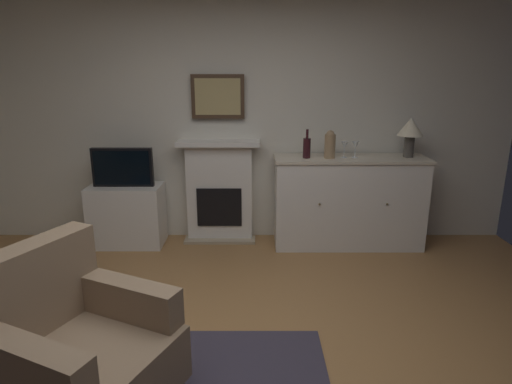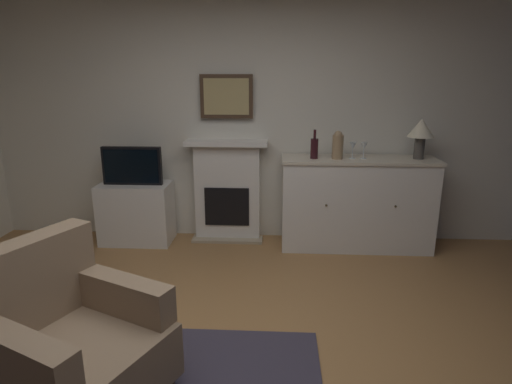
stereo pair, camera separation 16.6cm
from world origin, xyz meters
TOP-DOWN VIEW (x-y plane):
  - wall_rear at (0.00, 2.41)m, footprint 5.76×0.06m
  - fireplace_unit at (-0.26, 2.28)m, footprint 0.87×0.30m
  - framed_picture at (-0.26, 2.32)m, footprint 0.55×0.04m
  - sideboard_cabinet at (1.10, 2.10)m, footprint 1.56×0.49m
  - table_lamp at (1.68, 2.10)m, footprint 0.26×0.26m
  - wine_bottle at (0.64, 2.06)m, footprint 0.08×0.08m
  - wine_glass_left at (1.03, 2.08)m, footprint 0.07×0.07m
  - wine_glass_center at (1.14, 2.08)m, footprint 0.07×0.07m
  - vase_decorative at (0.87, 2.05)m, footprint 0.11×0.11m
  - tv_cabinet at (-1.24, 2.12)m, footprint 0.75×0.42m
  - tv_set at (-1.24, 2.09)m, footprint 0.62×0.07m
  - armchair at (-0.82, -0.25)m, footprint 1.05×1.03m

SIDE VIEW (x-z plane):
  - tv_cabinet at x=-1.24m, z-range 0.00..0.65m
  - armchair at x=-0.82m, z-range -0.08..0.84m
  - sideboard_cabinet at x=1.10m, z-range 0.00..0.96m
  - fireplace_unit at x=-0.26m, z-range 0.00..1.10m
  - tv_set at x=-1.24m, z-range 0.65..1.05m
  - wine_bottle at x=0.64m, z-range 0.92..1.21m
  - wine_glass_left at x=1.03m, z-range 0.99..1.16m
  - wine_glass_center at x=1.14m, z-range 0.99..1.16m
  - vase_decorative at x=0.87m, z-range 0.95..1.24m
  - table_lamp at x=1.68m, z-range 1.03..1.43m
  - wall_rear at x=0.00m, z-range 0.00..2.80m
  - framed_picture at x=-0.26m, z-range 1.32..1.77m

